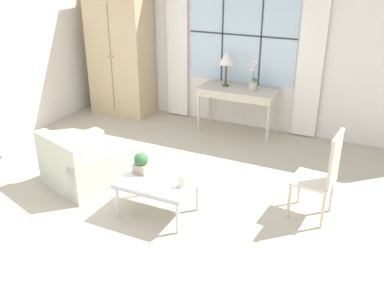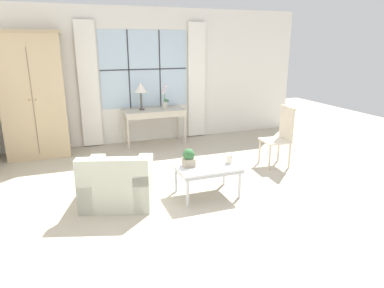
# 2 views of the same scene
# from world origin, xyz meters

# --- Properties ---
(ground_plane) EXTENTS (14.00, 14.00, 0.00)m
(ground_plane) POSITION_xyz_m (0.00, 0.00, 0.00)
(ground_plane) COLOR #B2A893
(wall_back_windowed) EXTENTS (7.20, 0.14, 2.80)m
(wall_back_windowed) POSITION_xyz_m (0.00, 3.02, 1.39)
(wall_back_windowed) COLOR silver
(wall_back_windowed) RESTS_ON ground_plane
(armoire) EXTENTS (1.17, 0.65, 2.31)m
(armoire) POSITION_xyz_m (-2.17, 2.65, 1.16)
(armoire) COLOR tan
(armoire) RESTS_ON ground_plane
(console_table) EXTENTS (1.29, 0.55, 0.74)m
(console_table) POSITION_xyz_m (0.10, 2.66, 0.66)
(console_table) COLOR beige
(console_table) RESTS_ON ground_plane
(table_lamp) EXTENTS (0.26, 0.26, 0.58)m
(table_lamp) POSITION_xyz_m (-0.15, 2.74, 1.20)
(table_lamp) COLOR #4C4742
(table_lamp) RESTS_ON console_table
(potted_orchid) EXTENTS (0.16, 0.12, 0.51)m
(potted_orchid) POSITION_xyz_m (0.34, 2.68, 0.92)
(potted_orchid) COLOR #BCB7AD
(potted_orchid) RESTS_ON console_table
(armchair_upholstered) EXTENTS (1.13, 1.15, 0.73)m
(armchair_upholstered) POSITION_xyz_m (-1.06, 0.13, 0.25)
(armchair_upholstered) COLOR beige
(armchair_upholstered) RESTS_ON ground_plane
(side_chair_wooden) EXTENTS (0.47, 0.47, 1.05)m
(side_chair_wooden) POSITION_xyz_m (1.85, 0.61, 0.58)
(side_chair_wooden) COLOR beige
(side_chair_wooden) RESTS_ON ground_plane
(coffee_table) EXTENTS (0.87, 0.60, 0.44)m
(coffee_table) POSITION_xyz_m (0.15, -0.11, 0.39)
(coffee_table) COLOR silver
(coffee_table) RESTS_ON ground_plane
(potted_plant_small) EXTENTS (0.16, 0.16, 0.25)m
(potted_plant_small) POSITION_xyz_m (-0.09, -0.03, 0.57)
(potted_plant_small) COLOR tan
(potted_plant_small) RESTS_ON coffee_table
(pillar_candle) EXTENTS (0.12, 0.12, 0.15)m
(pillar_candle) POSITION_xyz_m (0.48, -0.13, 0.50)
(pillar_candle) COLOR silver
(pillar_candle) RESTS_ON coffee_table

